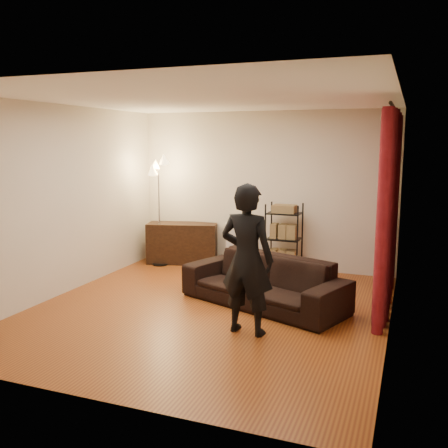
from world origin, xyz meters
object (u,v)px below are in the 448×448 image
at_px(floor_lamp, 159,213).
at_px(storage_boxes, 234,245).
at_px(sofa, 264,281).
at_px(media_cabinet, 183,243).
at_px(wire_shelf, 284,239).
at_px(person, 247,259).

bearing_deg(floor_lamp, storage_boxes, 16.32).
xyz_separation_m(sofa, media_cabinet, (-2.06, 1.79, 0.03)).
xyz_separation_m(media_cabinet, wire_shelf, (1.90, -0.09, 0.23)).
relative_size(wire_shelf, floor_lamp, 0.62).
relative_size(sofa, wire_shelf, 1.91).
bearing_deg(sofa, media_cabinet, 159.78).
bearing_deg(wire_shelf, floor_lamp, 165.68).
relative_size(media_cabinet, wire_shelf, 1.06).
bearing_deg(storage_boxes, floor_lamp, -163.68).
height_order(sofa, wire_shelf, wire_shelf).
bearing_deg(storage_boxes, sofa, -59.88).
distance_m(sofa, wire_shelf, 1.73).
distance_m(person, floor_lamp, 3.52).
height_order(person, media_cabinet, person).
distance_m(person, wire_shelf, 2.74).
relative_size(person, storage_boxes, 2.22).
relative_size(sofa, floor_lamp, 1.20).
relative_size(person, floor_lamp, 0.92).
relative_size(person, media_cabinet, 1.39).
bearing_deg(sofa, wire_shelf, 115.94).
bearing_deg(wire_shelf, media_cabinet, 157.78).
bearing_deg(sofa, floor_lamp, 168.45).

